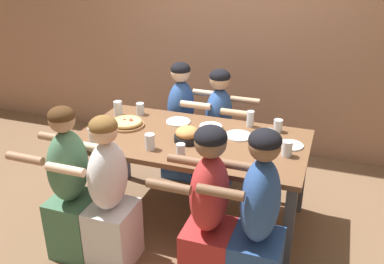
{
  "coord_description": "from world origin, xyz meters",
  "views": [
    {
      "loc": [
        1.01,
        -2.88,
        2.2
      ],
      "look_at": [
        0.0,
        0.0,
        0.81
      ],
      "focal_mm": 40.0,
      "sensor_mm": 36.0,
      "label": 1
    }
  ],
  "objects_px": {
    "drinking_glass_c": "(250,120)",
    "drinking_glass_g": "(150,142)",
    "empty_plate_c": "(211,126)",
    "diner_near_midright": "(209,217)",
    "empty_plate_b": "(178,122)",
    "diner_near_right": "(258,226)",
    "drinking_glass_e": "(118,108)",
    "pizza_board_main": "(127,123)",
    "empty_plate_a": "(290,145)",
    "drinking_glass_h": "(98,139)",
    "diner_near_left": "(71,191)",
    "diner_far_midleft": "(182,126)",
    "drinking_glass_i": "(181,153)",
    "diner_far_center": "(219,132)",
    "drinking_glass_f": "(93,135)",
    "drinking_glass_j": "(287,149)",
    "drinking_glass_d": "(140,109)",
    "diner_near_midleft": "(110,200)",
    "drinking_glass_b": "(268,136)",
    "drinking_glass_a": "(278,126)",
    "empty_plate_d": "(238,136)",
    "skillet_bowl": "(187,135)"
  },
  "relations": [
    {
      "from": "drinking_glass_f",
      "to": "drinking_glass_i",
      "type": "distance_m",
      "value": 0.76
    },
    {
      "from": "empty_plate_c",
      "to": "diner_near_right",
      "type": "xyz_separation_m",
      "value": [
        0.6,
        -0.94,
        -0.2
      ]
    },
    {
      "from": "empty_plate_c",
      "to": "skillet_bowl",
      "type": "bearing_deg",
      "value": -106.08
    },
    {
      "from": "empty_plate_c",
      "to": "empty_plate_b",
      "type": "bearing_deg",
      "value": 179.26
    },
    {
      "from": "diner_near_midright",
      "to": "empty_plate_c",
      "type": "bearing_deg",
      "value": 16.44
    },
    {
      "from": "empty_plate_a",
      "to": "drinking_glass_a",
      "type": "distance_m",
      "value": 0.27
    },
    {
      "from": "drinking_glass_i",
      "to": "empty_plate_d",
      "type": "bearing_deg",
      "value": 60.49
    },
    {
      "from": "pizza_board_main",
      "to": "drinking_glass_d",
      "type": "xyz_separation_m",
      "value": [
        -0.01,
        0.28,
        0.02
      ]
    },
    {
      "from": "pizza_board_main",
      "to": "drinking_glass_j",
      "type": "relative_size",
      "value": 2.57
    },
    {
      "from": "pizza_board_main",
      "to": "drinking_glass_c",
      "type": "distance_m",
      "value": 1.04
    },
    {
      "from": "empty_plate_c",
      "to": "drinking_glass_e",
      "type": "relative_size",
      "value": 1.46
    },
    {
      "from": "diner_far_midleft",
      "to": "drinking_glass_i",
      "type": "bearing_deg",
      "value": 20.49
    },
    {
      "from": "drinking_glass_a",
      "to": "diner_near_left",
      "type": "distance_m",
      "value": 1.69
    },
    {
      "from": "drinking_glass_j",
      "to": "diner_near_midleft",
      "type": "distance_m",
      "value": 1.31
    },
    {
      "from": "drinking_glass_b",
      "to": "drinking_glass_d",
      "type": "bearing_deg",
      "value": 171.15
    },
    {
      "from": "drinking_glass_c",
      "to": "drinking_glass_d",
      "type": "relative_size",
      "value": 1.29
    },
    {
      "from": "drinking_glass_g",
      "to": "diner_near_midright",
      "type": "distance_m",
      "value": 0.76
    },
    {
      "from": "empty_plate_b",
      "to": "drinking_glass_j",
      "type": "relative_size",
      "value": 1.8
    },
    {
      "from": "pizza_board_main",
      "to": "diner_near_midleft",
      "type": "distance_m",
      "value": 0.81
    },
    {
      "from": "pizza_board_main",
      "to": "diner_near_midright",
      "type": "bearing_deg",
      "value": -37.5
    },
    {
      "from": "empty_plate_c",
      "to": "diner_near_left",
      "type": "relative_size",
      "value": 0.16
    },
    {
      "from": "diner_far_center",
      "to": "pizza_board_main",
      "type": "bearing_deg",
      "value": -43.48
    },
    {
      "from": "drinking_glass_f",
      "to": "empty_plate_b",
      "type": "bearing_deg",
      "value": 48.3
    },
    {
      "from": "empty_plate_b",
      "to": "diner_near_left",
      "type": "bearing_deg",
      "value": -116.34
    },
    {
      "from": "empty_plate_b",
      "to": "diner_near_right",
      "type": "relative_size",
      "value": 0.17
    },
    {
      "from": "drinking_glass_a",
      "to": "drinking_glass_i",
      "type": "relative_size",
      "value": 0.83
    },
    {
      "from": "drinking_glass_d",
      "to": "diner_far_center",
      "type": "height_order",
      "value": "diner_far_center"
    },
    {
      "from": "drinking_glass_f",
      "to": "drinking_glass_i",
      "type": "height_order",
      "value": "drinking_glass_i"
    },
    {
      "from": "drinking_glass_h",
      "to": "drinking_glass_j",
      "type": "xyz_separation_m",
      "value": [
        1.36,
        0.32,
        -0.02
      ]
    },
    {
      "from": "drinking_glass_b",
      "to": "diner_near_midleft",
      "type": "relative_size",
      "value": 0.09
    },
    {
      "from": "drinking_glass_j",
      "to": "drinking_glass_f",
      "type": "bearing_deg",
      "value": -170.68
    },
    {
      "from": "empty_plate_b",
      "to": "empty_plate_c",
      "type": "xyz_separation_m",
      "value": [
        0.29,
        -0.0,
        0.0
      ]
    },
    {
      "from": "drinking_glass_h",
      "to": "empty_plate_c",
      "type": "bearing_deg",
      "value": 42.7
    },
    {
      "from": "empty_plate_d",
      "to": "drinking_glass_j",
      "type": "distance_m",
      "value": 0.46
    },
    {
      "from": "drinking_glass_f",
      "to": "diner_near_left",
      "type": "distance_m",
      "value": 0.48
    },
    {
      "from": "drinking_glass_e",
      "to": "drinking_glass_c",
      "type": "bearing_deg",
      "value": 7.04
    },
    {
      "from": "diner_near_left",
      "to": "diner_near_midright",
      "type": "bearing_deg",
      "value": -90.0
    },
    {
      "from": "drinking_glass_b",
      "to": "diner_far_midleft",
      "type": "height_order",
      "value": "diner_far_midleft"
    },
    {
      "from": "pizza_board_main",
      "to": "empty_plate_d",
      "type": "height_order",
      "value": "pizza_board_main"
    },
    {
      "from": "empty_plate_c",
      "to": "diner_near_midright",
      "type": "distance_m",
      "value": 1.01
    },
    {
      "from": "drinking_glass_e",
      "to": "diner_near_midleft",
      "type": "bearing_deg",
      "value": -66.19
    },
    {
      "from": "pizza_board_main",
      "to": "empty_plate_a",
      "type": "xyz_separation_m",
      "value": [
        1.35,
        0.07,
        -0.02
      ]
    },
    {
      "from": "empty_plate_c",
      "to": "drinking_glass_f",
      "type": "relative_size",
      "value": 1.82
    },
    {
      "from": "empty_plate_b",
      "to": "drinking_glass_i",
      "type": "distance_m",
      "value": 0.68
    },
    {
      "from": "skillet_bowl",
      "to": "drinking_glass_d",
      "type": "height_order",
      "value": "skillet_bowl"
    },
    {
      "from": "drinking_glass_g",
      "to": "diner_near_right",
      "type": "xyz_separation_m",
      "value": [
        0.91,
        -0.4,
        -0.26
      ]
    },
    {
      "from": "empty_plate_a",
      "to": "drinking_glass_h",
      "type": "distance_m",
      "value": 1.45
    },
    {
      "from": "empty_plate_c",
      "to": "drinking_glass_c",
      "type": "xyz_separation_m",
      "value": [
        0.31,
        0.12,
        0.06
      ]
    },
    {
      "from": "drinking_glass_a",
      "to": "drinking_glass_i",
      "type": "xyz_separation_m",
      "value": [
        -0.57,
        -0.72,
        0.01
      ]
    },
    {
      "from": "drinking_glass_c",
      "to": "drinking_glass_g",
      "type": "distance_m",
      "value": 0.9
    }
  ]
}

